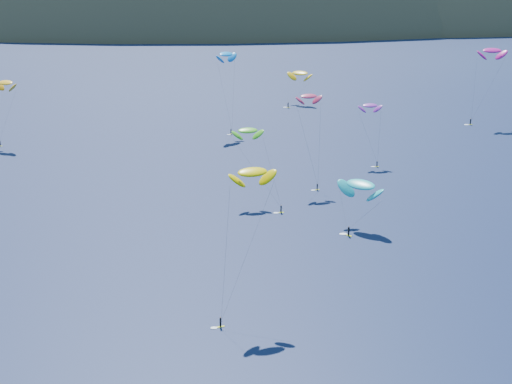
{
  "coord_description": "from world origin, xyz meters",
  "views": [
    {
      "loc": [
        -3.82,
        -61.03,
        56.61
      ],
      "look_at": [
        8.51,
        80.0,
        9.0
      ],
      "focal_mm": 50.0,
      "sensor_mm": 36.0,
      "label": 1
    }
  ],
  "objects": [
    {
      "name": "kitesurfer_6",
      "position": [
        45.12,
        131.94,
        16.03
      ],
      "size": [
        6.62,
        8.02,
        17.9
      ],
      "rotation": [
        0.0,
        0.0,
        0.04
      ],
      "color": "#B6C515",
      "rests_on": "ground"
    },
    {
      "name": "kitesurfer_3",
      "position": [
        8.57,
        103.01,
        16.62
      ],
      "size": [
        11.22,
        14.11,
        18.7
      ],
      "rotation": [
        0.0,
        0.0,
        0.1
      ],
      "color": "#B6C515",
      "rests_on": "ground"
    },
    {
      "name": "kitesurfer_9",
      "position": [
        24.65,
        113.17,
        22.59
      ],
      "size": [
        7.17,
        8.84,
        24.53
      ],
      "rotation": [
        0.0,
        0.0,
        0.22
      ],
      "color": "#B6C515",
      "rests_on": "ground"
    },
    {
      "name": "kitesurfer_8",
      "position": [
        98.3,
        177.53,
        24.85
      ],
      "size": [
        13.1,
        7.29,
        27.79
      ],
      "rotation": [
        0.0,
        0.0,
        0.07
      ],
      "color": "#B6C515",
      "rests_on": "ground"
    },
    {
      "name": "island",
      "position": [
        39.4,
        562.36,
        -10.74
      ],
      "size": [
        730.0,
        300.0,
        210.0
      ],
      "color": "#3D3526",
      "rests_on": "ground"
    },
    {
      "name": "kitesurfer_4",
      "position": [
        6.81,
        172.31,
        25.38
      ],
      "size": [
        9.14,
        10.65,
        27.95
      ],
      "rotation": [
        0.0,
        0.0,
        0.85
      ],
      "color": "#B6C515",
      "rests_on": "ground"
    },
    {
      "name": "kitesurfer_2",
      "position": [
        5.18,
        48.69,
        22.93
      ],
      "size": [
        10.76,
        12.01,
        25.14
      ],
      "rotation": [
        0.0,
        0.0,
        0.27
      ],
      "color": "#B6C515",
      "rests_on": "ground"
    },
    {
      "name": "kitesurfer_5",
      "position": [
        31.33,
        82.19,
        9.29
      ],
      "size": [
        10.98,
        12.34,
        12.28
      ],
      "rotation": [
        0.0,
        0.0,
        -0.8
      ],
      "color": "#B6C515",
      "rests_on": "ground"
    },
    {
      "name": "kitesurfer_1",
      "position": [
        -61.4,
        162.12,
        18.87
      ],
      "size": [
        9.29,
        8.83,
        21.3
      ],
      "rotation": [
        0.0,
        0.0,
        -0.62
      ],
      "color": "#B6C515",
      "rests_on": "ground"
    },
    {
      "name": "kitesurfer_11",
      "position": [
        37.76,
        216.44,
        11.78
      ],
      "size": [
        12.07,
        14.98,
        14.67
      ],
      "rotation": [
        0.0,
        0.0,
        -0.64
      ],
      "color": "#B6C515",
      "rests_on": "ground"
    }
  ]
}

